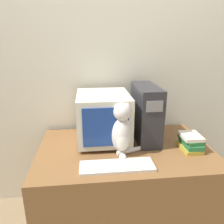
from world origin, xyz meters
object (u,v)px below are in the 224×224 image
object	(u,v)px
computer_tower	(146,113)
book_stack	(191,142)
cat	(122,131)
keyboard	(117,166)
crt_monitor	(103,117)
pen	(105,162)

from	to	relation	value
computer_tower	book_stack	bearing A→B (deg)	-37.92
cat	keyboard	bearing A→B (deg)	-103.21
computer_tower	keyboard	world-z (taller)	computer_tower
keyboard	crt_monitor	bearing A→B (deg)	97.76
cat	pen	size ratio (longest dim) A/B	2.55
computer_tower	keyboard	bearing A→B (deg)	-124.93
keyboard	book_stack	size ratio (longest dim) A/B	2.35
keyboard	pen	size ratio (longest dim) A/B	3.17
computer_tower	pen	distance (m)	0.55
crt_monitor	computer_tower	xyz separation A→B (m)	(0.34, 0.00, 0.02)
pen	keyboard	bearing A→B (deg)	-42.57
crt_monitor	pen	world-z (taller)	crt_monitor
computer_tower	pen	bearing A→B (deg)	-136.31
cat	pen	bearing A→B (deg)	-131.85
crt_monitor	keyboard	xyz separation A→B (m)	(0.06, -0.41, -0.19)
computer_tower	keyboard	xyz separation A→B (m)	(-0.29, -0.41, -0.21)
cat	crt_monitor	bearing A→B (deg)	122.63
computer_tower	keyboard	size ratio (longest dim) A/B	0.93
crt_monitor	keyboard	bearing A→B (deg)	-82.24
computer_tower	pen	world-z (taller)	computer_tower
computer_tower	pen	size ratio (longest dim) A/B	2.93
book_stack	pen	distance (m)	0.67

